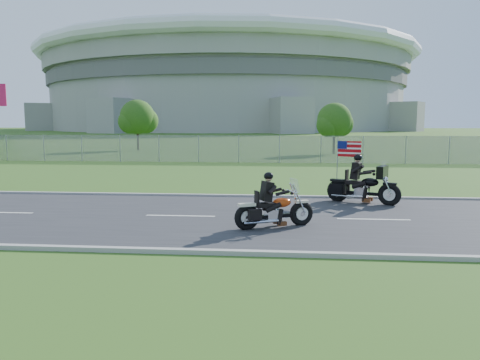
{
  "coord_description": "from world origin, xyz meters",
  "views": [
    {
      "loc": [
        1.19,
        -14.32,
        3.01
      ],
      "look_at": [
        -0.1,
        0.0,
        1.21
      ],
      "focal_mm": 35.0,
      "sensor_mm": 36.0,
      "label": 1
    }
  ],
  "objects": [
    {
      "name": "tree_fence_mid",
      "position": [
        -13.95,
        34.04,
        3.3
      ],
      "size": [
        3.96,
        3.69,
        5.3
      ],
      "color": "#382316",
      "rests_on": "ground"
    },
    {
      "name": "fence",
      "position": [
        -5.0,
        20.0,
        1.0
      ],
      "size": [
        60.0,
        0.03,
        2.0
      ],
      "primitive_type": "cube",
      "color": "gray",
      "rests_on": "ground"
    },
    {
      "name": "ground",
      "position": [
        0.0,
        0.0,
        0.0
      ],
      "size": [
        420.0,
        420.0,
        0.0
      ],
      "primitive_type": "plane",
      "color": "#264F18",
      "rests_on": "ground"
    },
    {
      "name": "road",
      "position": [
        0.0,
        0.0,
        0.02
      ],
      "size": [
        120.0,
        8.0,
        0.04
      ],
      "primitive_type": "cube",
      "color": "#28282B",
      "rests_on": "ground"
    },
    {
      "name": "curb_south",
      "position": [
        0.0,
        -4.05,
        0.05
      ],
      "size": [
        120.0,
        0.18,
        0.12
      ],
      "primitive_type": "cube",
      "color": "#9E9B93",
      "rests_on": "ground"
    },
    {
      "name": "stadium",
      "position": [
        -20.0,
        170.0,
        15.58
      ],
      "size": [
        140.4,
        140.4,
        29.2
      ],
      "color": "#A3A099",
      "rests_on": "ground"
    },
    {
      "name": "motorcycle_lead",
      "position": [
        0.96,
        -1.32,
        0.51
      ],
      "size": [
        2.26,
        1.25,
        1.62
      ],
      "rotation": [
        0.0,
        0.0,
        0.43
      ],
      "color": "black",
      "rests_on": "ground"
    },
    {
      "name": "motorcycle_follow",
      "position": [
        4.15,
        2.96,
        0.62
      ],
      "size": [
        2.57,
        1.44,
        2.28
      ],
      "rotation": [
        0.0,
        0.0,
        -0.42
      ],
      "color": "black",
      "rests_on": "ground"
    },
    {
      "name": "tree_fence_near",
      "position": [
        6.04,
        30.04,
        2.97
      ],
      "size": [
        3.52,
        3.28,
        4.75
      ],
      "color": "#382316",
      "rests_on": "ground"
    },
    {
      "name": "curb_north",
      "position": [
        0.0,
        4.05,
        0.05
      ],
      "size": [
        120.0,
        0.18,
        0.12
      ],
      "primitive_type": "cube",
      "color": "#9E9B93",
      "rests_on": "ground"
    }
  ]
}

